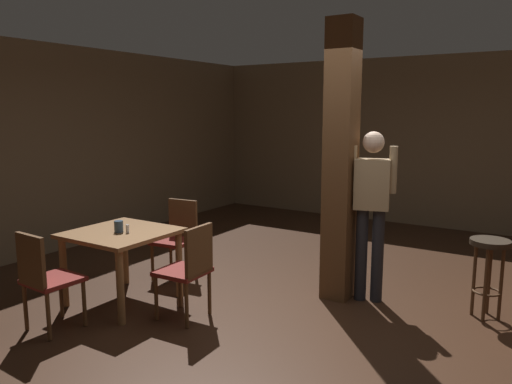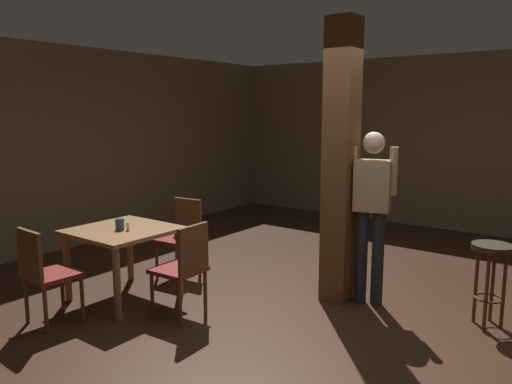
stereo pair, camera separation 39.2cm
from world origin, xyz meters
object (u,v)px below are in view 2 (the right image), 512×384
(chair_north, at_px, (182,233))
(chair_east, at_px, (184,265))
(standing_person, at_px, (371,206))
(dining_table, at_px, (123,240))
(salt_shaker, at_px, (128,226))
(bar_stool_near, at_px, (491,265))
(chair_south, at_px, (44,271))
(napkin_cup, at_px, (120,224))

(chair_north, height_order, chair_east, same)
(standing_person, bearing_deg, dining_table, -146.61)
(chair_north, xyz_separation_m, chair_east, (0.88, -0.85, 0.00))
(salt_shaker, bearing_deg, dining_table, 171.74)
(chair_east, bearing_deg, bar_stool_near, 33.34)
(chair_south, bearing_deg, standing_person, 46.46)
(dining_table, height_order, standing_person, standing_person)
(dining_table, height_order, salt_shaker, salt_shaker)
(dining_table, relative_size, chair_north, 1.05)
(chair_east, bearing_deg, chair_north, 136.13)
(bar_stool_near, bearing_deg, salt_shaker, -153.01)
(dining_table, distance_m, bar_stool_near, 3.52)
(chair_east, distance_m, standing_person, 1.89)
(chair_east, relative_size, chair_south, 1.00)
(dining_table, relative_size, salt_shaker, 11.51)
(bar_stool_near, bearing_deg, chair_east, -146.66)
(salt_shaker, xyz_separation_m, standing_person, (1.97, 1.39, 0.23))
(standing_person, bearing_deg, napkin_cup, -145.55)
(chair_north, distance_m, standing_person, 2.22)
(napkin_cup, distance_m, standing_person, 2.51)
(chair_north, bearing_deg, dining_table, -88.02)
(bar_stool_near, bearing_deg, chair_south, -143.20)
(chair_south, xyz_separation_m, salt_shaker, (0.14, 0.83, 0.27))
(chair_east, height_order, standing_person, standing_person)
(dining_table, relative_size, chair_south, 1.05)
(chair_east, height_order, napkin_cup, chair_east)
(chair_south, relative_size, salt_shaker, 10.96)
(salt_shaker, bearing_deg, chair_south, -99.49)
(napkin_cup, bearing_deg, bar_stool_near, 26.72)
(napkin_cup, bearing_deg, chair_north, 92.95)
(standing_person, bearing_deg, chair_north, -166.57)
(napkin_cup, height_order, salt_shaker, napkin_cup)
(dining_table, xyz_separation_m, chair_south, (-0.03, -0.85, -0.11))
(chair_south, distance_m, bar_stool_near, 3.99)
(chair_east, distance_m, salt_shaker, 0.79)
(chair_north, distance_m, chair_south, 1.72)
(chair_south, xyz_separation_m, bar_stool_near, (3.19, 2.39, 0.06))
(dining_table, xyz_separation_m, chair_east, (0.85, 0.02, -0.11))
(chair_east, bearing_deg, chair_south, -135.45)
(chair_north, relative_size, standing_person, 0.52)
(dining_table, xyz_separation_m, salt_shaker, (0.11, -0.02, 0.16))
(chair_north, distance_m, salt_shaker, 0.93)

